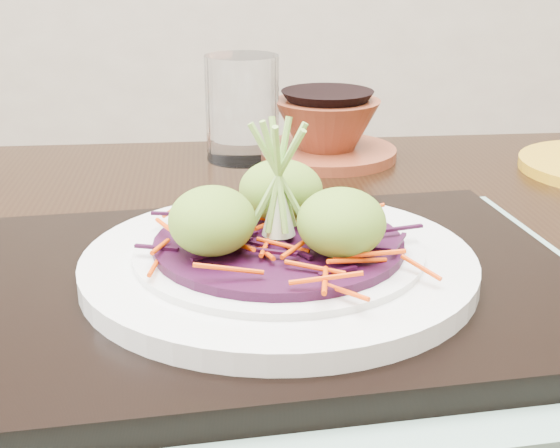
{
  "coord_description": "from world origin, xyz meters",
  "views": [
    {
      "loc": [
        0.03,
        -0.48,
        0.9
      ],
      "look_at": [
        0.0,
        -0.0,
        0.73
      ],
      "focal_mm": 50.0,
      "sensor_mm": 36.0,
      "label": 1
    }
  ],
  "objects_px": {
    "terracotta_bowl_set": "(327,132)",
    "white_plate": "(279,262)",
    "dining_table": "(255,368)",
    "serving_tray": "(279,287)",
    "water_glass": "(242,108)"
  },
  "relations": [
    {
      "from": "serving_tray",
      "to": "water_glass",
      "type": "relative_size",
      "value": 3.51
    },
    {
      "from": "white_plate",
      "to": "dining_table",
      "type": "bearing_deg",
      "value": 107.43
    },
    {
      "from": "water_glass",
      "to": "terracotta_bowl_set",
      "type": "bearing_deg",
      "value": 4.61
    },
    {
      "from": "serving_tray",
      "to": "white_plate",
      "type": "relative_size",
      "value": 1.54
    },
    {
      "from": "water_glass",
      "to": "terracotta_bowl_set",
      "type": "height_order",
      "value": "water_glass"
    },
    {
      "from": "serving_tray",
      "to": "terracotta_bowl_set",
      "type": "height_order",
      "value": "terracotta_bowl_set"
    },
    {
      "from": "dining_table",
      "to": "water_glass",
      "type": "xyz_separation_m",
      "value": [
        -0.03,
        0.28,
        0.14
      ]
    },
    {
      "from": "dining_table",
      "to": "white_plate",
      "type": "height_order",
      "value": "white_plate"
    },
    {
      "from": "terracotta_bowl_set",
      "to": "white_plate",
      "type": "bearing_deg",
      "value": -95.62
    },
    {
      "from": "dining_table",
      "to": "terracotta_bowl_set",
      "type": "xyz_separation_m",
      "value": [
        0.06,
        0.29,
        0.12
      ]
    },
    {
      "from": "dining_table",
      "to": "serving_tray",
      "type": "bearing_deg",
      "value": -80.71
    },
    {
      "from": "serving_tray",
      "to": "water_glass",
      "type": "xyz_separation_m",
      "value": [
        -0.05,
        0.35,
        0.04
      ]
    },
    {
      "from": "serving_tray",
      "to": "white_plate",
      "type": "bearing_deg",
      "value": -103.01
    },
    {
      "from": "dining_table",
      "to": "serving_tray",
      "type": "height_order",
      "value": "serving_tray"
    },
    {
      "from": "white_plate",
      "to": "terracotta_bowl_set",
      "type": "relative_size",
      "value": 1.37
    }
  ]
}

